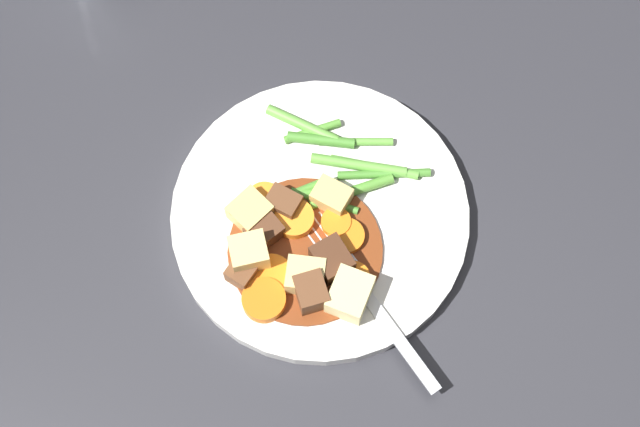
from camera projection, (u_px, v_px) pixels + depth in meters
ground_plane at (320, 220)px, 0.82m from camera, size 3.00×3.00×0.00m
dinner_plate at (320, 217)px, 0.81m from camera, size 0.25×0.25×0.02m
stew_sauce at (301, 249)px, 0.79m from camera, size 0.13×0.13×0.00m
carrot_slice_0 at (353, 279)px, 0.78m from camera, size 0.03×0.03×0.01m
carrot_slice_1 at (346, 237)px, 0.79m from camera, size 0.04×0.04×0.01m
carrot_slice_2 at (264, 300)px, 0.77m from camera, size 0.05×0.05×0.01m
carrot_slice_3 at (336, 223)px, 0.79m from camera, size 0.03×0.03×0.01m
carrot_slice_4 at (294, 219)px, 0.79m from camera, size 0.04×0.04×0.01m
carrot_slice_5 at (271, 276)px, 0.78m from camera, size 0.04×0.04×0.01m
carrot_slice_6 at (265, 201)px, 0.80m from camera, size 0.04×0.04×0.01m
potato_chunk_0 at (249, 254)px, 0.77m from camera, size 0.04×0.04×0.03m
potato_chunk_1 at (331, 197)px, 0.80m from camera, size 0.03×0.03×0.02m
potato_chunk_2 at (250, 212)px, 0.79m from camera, size 0.04×0.04×0.02m
potato_chunk_3 at (350, 295)px, 0.76m from camera, size 0.04×0.03×0.03m
potato_chunk_4 at (305, 276)px, 0.77m from camera, size 0.03×0.04×0.02m
meat_chunk_0 at (284, 203)px, 0.79m from camera, size 0.02×0.03×0.02m
meat_chunk_1 at (311, 293)px, 0.76m from camera, size 0.04×0.04×0.03m
meat_chunk_2 at (242, 273)px, 0.77m from camera, size 0.03×0.02×0.02m
meat_chunk_3 at (264, 232)px, 0.79m from camera, size 0.03×0.03×0.02m
meat_chunk_4 at (332, 260)px, 0.78m from camera, size 0.04×0.04×0.02m
green_bean_0 at (327, 202)px, 0.80m from camera, size 0.01×0.06×0.01m
green_bean_1 at (298, 194)px, 0.80m from camera, size 0.03×0.06×0.01m
green_bean_2 at (291, 195)px, 0.80m from camera, size 0.05×0.05×0.01m
green_bean_3 at (312, 131)px, 0.83m from camera, size 0.04×0.04×0.01m
green_bean_4 at (303, 125)px, 0.83m from camera, size 0.02×0.07×0.01m
green_bean_5 at (351, 191)px, 0.80m from camera, size 0.05×0.06×0.01m
green_bean_6 at (321, 140)px, 0.82m from camera, size 0.02×0.06×0.01m
green_bean_7 at (384, 174)px, 0.81m from camera, size 0.04×0.08×0.01m
green_bean_8 at (356, 142)px, 0.82m from camera, size 0.03×0.06×0.01m
green_bean_9 at (374, 167)px, 0.81m from camera, size 0.02×0.08×0.01m
green_bean_10 at (359, 165)px, 0.81m from camera, size 0.02×0.08×0.01m
fork at (367, 296)px, 0.78m from camera, size 0.11×0.15×0.00m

